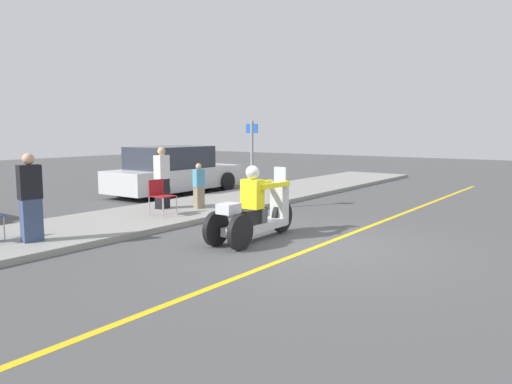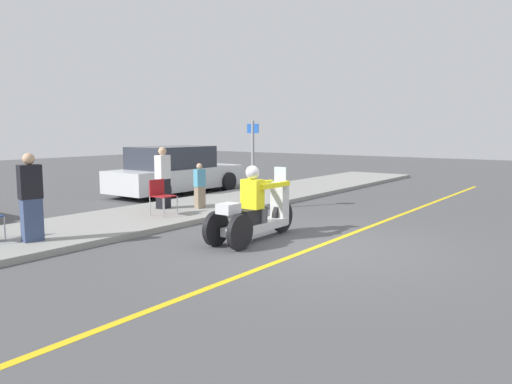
{
  "view_description": "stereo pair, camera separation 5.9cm",
  "coord_description": "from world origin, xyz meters",
  "px_view_note": "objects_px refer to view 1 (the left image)",
  "views": [
    {
      "loc": [
        -7.72,
        -4.25,
        2.09
      ],
      "look_at": [
        -0.16,
        1.23,
        0.92
      ],
      "focal_mm": 35.0,
      "sensor_mm": 36.0,
      "label": 1
    },
    {
      "loc": [
        -7.69,
        -4.3,
        2.09
      ],
      "look_at": [
        -0.16,
        1.23,
        0.92
      ],
      "focal_mm": 35.0,
      "sensor_mm": 36.0,
      "label": 2
    }
  ],
  "objects_px": {
    "spectator_far_back": "(199,187)",
    "folding_chair_set_back": "(160,193)",
    "parked_car_lot_far": "(174,172)",
    "street_sign": "(252,159)",
    "motorcycle_trike": "(256,213)",
    "spectator_mid_group": "(30,199)",
    "spectator_by_tree": "(162,179)"
  },
  "relations": [
    {
      "from": "spectator_far_back",
      "to": "folding_chair_set_back",
      "type": "bearing_deg",
      "value": 178.01
    },
    {
      "from": "parked_car_lot_far",
      "to": "street_sign",
      "type": "relative_size",
      "value": 2.16
    },
    {
      "from": "motorcycle_trike",
      "to": "street_sign",
      "type": "height_order",
      "value": "street_sign"
    },
    {
      "from": "folding_chair_set_back",
      "to": "spectator_mid_group",
      "type": "bearing_deg",
      "value": -176.33
    },
    {
      "from": "motorcycle_trike",
      "to": "folding_chair_set_back",
      "type": "height_order",
      "value": "motorcycle_trike"
    },
    {
      "from": "spectator_mid_group",
      "to": "spectator_far_back",
      "type": "bearing_deg",
      "value": 2.07
    },
    {
      "from": "street_sign",
      "to": "spectator_far_back",
      "type": "bearing_deg",
      "value": 147.63
    },
    {
      "from": "folding_chair_set_back",
      "to": "parked_car_lot_far",
      "type": "relative_size",
      "value": 0.17
    },
    {
      "from": "spectator_far_back",
      "to": "street_sign",
      "type": "bearing_deg",
      "value": -32.37
    },
    {
      "from": "spectator_mid_group",
      "to": "parked_car_lot_far",
      "type": "distance_m",
      "value": 7.64
    },
    {
      "from": "parked_car_lot_far",
      "to": "street_sign",
      "type": "bearing_deg",
      "value": -105.57
    },
    {
      "from": "motorcycle_trike",
      "to": "parked_car_lot_far",
      "type": "height_order",
      "value": "parked_car_lot_far"
    },
    {
      "from": "spectator_far_back",
      "to": "spectator_mid_group",
      "type": "bearing_deg",
      "value": -177.93
    },
    {
      "from": "folding_chair_set_back",
      "to": "parked_car_lot_far",
      "type": "bearing_deg",
      "value": 41.31
    },
    {
      "from": "spectator_mid_group",
      "to": "spectator_far_back",
      "type": "distance_m",
      "value": 4.54
    },
    {
      "from": "motorcycle_trike",
      "to": "parked_car_lot_far",
      "type": "bearing_deg",
      "value": 57.16
    },
    {
      "from": "folding_chair_set_back",
      "to": "street_sign",
      "type": "relative_size",
      "value": 0.37
    },
    {
      "from": "motorcycle_trike",
      "to": "spectator_mid_group",
      "type": "xyz_separation_m",
      "value": [
        -2.86,
        2.82,
        0.36
      ]
    },
    {
      "from": "motorcycle_trike",
      "to": "folding_chair_set_back",
      "type": "bearing_deg",
      "value": 82.56
    },
    {
      "from": "spectator_mid_group",
      "to": "parked_car_lot_far",
      "type": "bearing_deg",
      "value": 26.2
    },
    {
      "from": "spectator_by_tree",
      "to": "spectator_far_back",
      "type": "xyz_separation_m",
      "value": [
        0.56,
        -0.73,
        -0.2
      ]
    },
    {
      "from": "spectator_far_back",
      "to": "folding_chair_set_back",
      "type": "height_order",
      "value": "spectator_far_back"
    },
    {
      "from": "folding_chair_set_back",
      "to": "parked_car_lot_far",
      "type": "xyz_separation_m",
      "value": [
        3.6,
        3.16,
        0.11
      ]
    },
    {
      "from": "spectator_far_back",
      "to": "parked_car_lot_far",
      "type": "distance_m",
      "value": 3.96
    },
    {
      "from": "spectator_by_tree",
      "to": "folding_chair_set_back",
      "type": "relative_size",
      "value": 1.88
    },
    {
      "from": "spectator_mid_group",
      "to": "folding_chair_set_back",
      "type": "relative_size",
      "value": 1.91
    },
    {
      "from": "spectator_far_back",
      "to": "parked_car_lot_far",
      "type": "bearing_deg",
      "value": 54.16
    },
    {
      "from": "spectator_mid_group",
      "to": "street_sign",
      "type": "xyz_separation_m",
      "value": [
        5.75,
        -0.6,
        0.44
      ]
    },
    {
      "from": "parked_car_lot_far",
      "to": "spectator_mid_group",
      "type": "bearing_deg",
      "value": -153.8
    },
    {
      "from": "spectator_by_tree",
      "to": "spectator_mid_group",
      "type": "bearing_deg",
      "value": -167.36
    },
    {
      "from": "spectator_far_back",
      "to": "parked_car_lot_far",
      "type": "relative_size",
      "value": 0.24
    },
    {
      "from": "parked_car_lot_far",
      "to": "folding_chair_set_back",
      "type": "bearing_deg",
      "value": -138.69
    }
  ]
}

